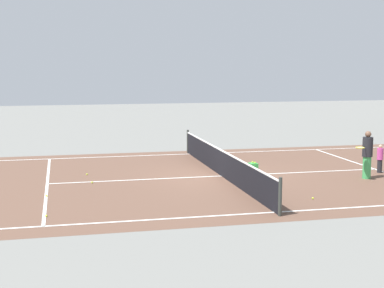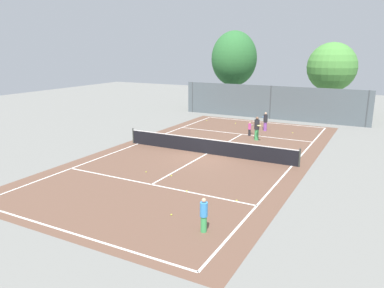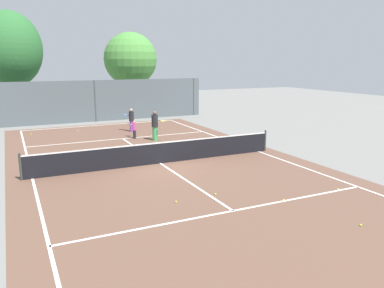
{
  "view_description": "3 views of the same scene",
  "coord_description": "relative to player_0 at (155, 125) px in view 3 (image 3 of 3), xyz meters",
  "views": [
    {
      "loc": [
        20.55,
        -5.88,
        4.21
      ],
      "look_at": [
        0.13,
        -1.18,
        1.28
      ],
      "focal_mm": 53.87,
      "sensor_mm": 36.0,
      "label": 1
    },
    {
      "loc": [
        10.02,
        -20.87,
        6.62
      ],
      "look_at": [
        0.02,
        -2.12,
        1.14
      ],
      "focal_mm": 34.64,
      "sensor_mm": 36.0,
      "label": 2
    },
    {
      "loc": [
        -6.11,
        -16.13,
        4.65
      ],
      "look_at": [
        0.46,
        -2.44,
        1.36
      ],
      "focal_mm": 35.93,
      "sensor_mm": 36.0,
      "label": 3
    }
  ],
  "objects": [
    {
      "name": "tennis_ball_5",
      "position": [
        -2.98,
        -10.04,
        -0.88
      ],
      "size": [
        0.07,
        0.07,
        0.07
      ],
      "primitive_type": "sphere",
      "color": "#CCE533",
      "rests_on": "ground_plane"
    },
    {
      "name": "tennis_ball_7",
      "position": [
        -3.67,
        5.06,
        -0.88
      ],
      "size": [
        0.07,
        0.07,
        0.07
      ],
      "primitive_type": "sphere",
      "color": "#CCE533",
      "rests_on": "ground_plane"
    },
    {
      "name": "perimeter_fence",
      "position": [
        -1.64,
        8.92,
        0.69
      ],
      "size": [
        18.0,
        0.12,
        3.2
      ],
      "color": "#515B60",
      "rests_on": "ground_plane"
    },
    {
      "name": "player_3",
      "position": [
        -0.94,
        1.14,
        -0.33
      ],
      "size": [
        0.34,
        0.81,
        1.1
      ],
      "color": "#232328",
      "rests_on": "ground_plane"
    },
    {
      "name": "ground_plane",
      "position": [
        -1.64,
        -5.08,
        -0.91
      ],
      "size": [
        80.0,
        80.0,
        0.0
      ],
      "primitive_type": "plane",
      "color": "slate"
    },
    {
      "name": "tree_1",
      "position": [
        -7.24,
        13.28,
        4.64
      ],
      "size": [
        4.98,
        5.1,
        8.55
      ],
      "color": "brown",
      "rests_on": "ground_plane"
    },
    {
      "name": "tennis_ball_6",
      "position": [
        0.38,
        -11.47,
        -0.88
      ],
      "size": [
        0.07,
        0.07,
        0.07
      ],
      "primitive_type": "sphere",
      "color": "#CCE533",
      "rests_on": "ground_plane"
    },
    {
      "name": "tennis_ball_0",
      "position": [
        -6.6,
        5.16,
        -0.88
      ],
      "size": [
        0.07,
        0.07,
        0.07
      ],
      "primitive_type": "sphere",
      "color": "#CCE533",
      "rests_on": "ground_plane"
    },
    {
      "name": "tennis_ball_2",
      "position": [
        1.08,
        -14.05,
        -0.88
      ],
      "size": [
        0.07,
        0.07,
        0.07
      ],
      "primitive_type": "sphere",
      "color": "#CCE533",
      "rests_on": "ground_plane"
    },
    {
      "name": "court_surface",
      "position": [
        -1.64,
        -5.08,
        -0.91
      ],
      "size": [
        13.0,
        25.0,
        0.01
      ],
      "color": "brown",
      "rests_on": "ground_plane"
    },
    {
      "name": "tennis_net",
      "position": [
        -1.64,
        -5.08,
        -0.4
      ],
      "size": [
        11.9,
        0.1,
        1.1
      ],
      "color": "#333833",
      "rests_on": "ground_plane"
    },
    {
      "name": "ball_crate",
      "position": [
        -2.13,
        -3.67,
        -0.73
      ],
      "size": [
        0.36,
        0.31,
        0.43
      ],
      "color": "green",
      "rests_on": "ground_plane"
    },
    {
      "name": "tennis_ball_1",
      "position": [
        -1.41,
        -9.94,
        -0.88
      ],
      "size": [
        0.07,
        0.07,
        0.07
      ],
      "primitive_type": "sphere",
      "color": "#CCE533",
      "rests_on": "ground_plane"
    },
    {
      "name": "tennis_ball_8",
      "position": [
        1.85,
        3.65,
        -0.88
      ],
      "size": [
        0.07,
        0.07,
        0.07
      ],
      "primitive_type": "sphere",
      "color": "#CCE533",
      "rests_on": "ground_plane"
    },
    {
      "name": "tennis_ball_3",
      "position": [
        2.91,
        -11.43,
        -0.88
      ],
      "size": [
        0.07,
        0.07,
        0.07
      ],
      "primitive_type": "sphere",
      "color": "#CCE533",
      "rests_on": "ground_plane"
    },
    {
      "name": "tree_0",
      "position": [
        2.94,
        14.31,
        3.9
      ],
      "size": [
        4.92,
        4.92,
        7.28
      ],
      "color": "brown",
      "rests_on": "ground_plane"
    },
    {
      "name": "tennis_ball_4",
      "position": [
        2.61,
        -3.33,
        -0.88
      ],
      "size": [
        0.07,
        0.07,
        0.07
      ],
      "primitive_type": "sphere",
      "color": "#CCE533",
      "rests_on": "ground_plane"
    },
    {
      "name": "player_2",
      "position": [
        -0.41,
        3.45,
        -0.11
      ],
      "size": [
        0.64,
        0.89,
        1.56
      ],
      "color": "purple",
      "rests_on": "ground_plane"
    },
    {
      "name": "player_0",
      "position": [
        0.0,
        0.0,
        0.0
      ],
      "size": [
        0.75,
        0.91,
        1.77
      ],
      "color": "#3FA559",
      "rests_on": "ground_plane"
    }
  ]
}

